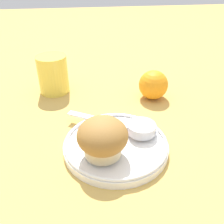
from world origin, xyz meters
name	(u,v)px	position (x,y,z in m)	size (l,w,h in m)	color
ground_plane	(107,152)	(0.00, 0.00, 0.00)	(3.00, 3.00, 0.00)	tan
plate	(116,145)	(0.02, 0.01, 0.01)	(0.19, 0.19, 0.02)	white
muffin	(103,138)	(-0.01, -0.02, 0.05)	(0.09, 0.09, 0.07)	beige
cream_ramekin	(142,128)	(0.07, 0.03, 0.03)	(0.05, 0.05, 0.02)	silver
berry_pair	(109,128)	(0.01, 0.04, 0.03)	(0.03, 0.02, 0.02)	#B7192D
butter_knife	(110,122)	(0.01, 0.06, 0.02)	(0.17, 0.11, 0.00)	silver
orange_fruit	(153,85)	(0.14, 0.19, 0.04)	(0.07, 0.07, 0.07)	orange
juice_glass	(53,74)	(-0.11, 0.26, 0.05)	(0.08, 0.08, 0.10)	#EAD14C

